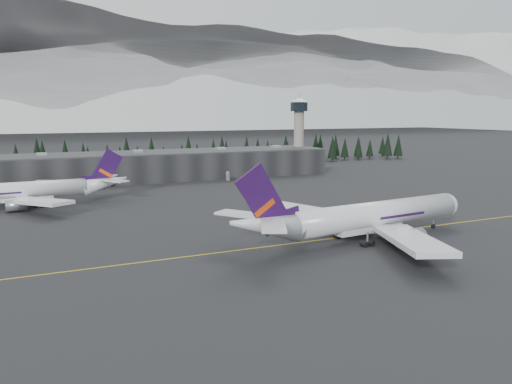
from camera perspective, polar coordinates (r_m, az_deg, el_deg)
name	(u,v)px	position (r m, az deg, el deg)	size (l,w,h in m)	color
ground	(291,241)	(119.89, 4.05, -5.62)	(1400.00, 1400.00, 0.00)	black
taxiline	(295,243)	(118.21, 4.52, -5.84)	(400.00, 0.40, 0.02)	gold
terminal	(160,165)	(234.51, -10.89, 3.02)	(160.00, 30.00, 12.60)	black
control_tower	(299,126)	(264.41, 4.93, 7.54)	(10.00, 10.00, 37.70)	gray
treeline	(143,156)	(270.30, -12.82, 4.00)	(360.00, 20.00, 15.00)	black
mountain_ridge	(53,128)	(1103.22, -22.14, 6.84)	(4400.00, 900.00, 420.00)	white
jet_main	(359,218)	(120.91, 11.64, -2.90)	(68.49, 62.99, 20.15)	silver
jet_parked	(33,190)	(179.42, -24.14, 0.18)	(61.45, 56.66, 18.06)	silver
gse_vehicle_a	(107,186)	(213.16, -16.62, 0.69)	(2.30, 4.99, 1.39)	silver
gse_vehicle_b	(228,179)	(223.53, -3.19, 1.45)	(1.78, 4.42, 1.51)	silver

